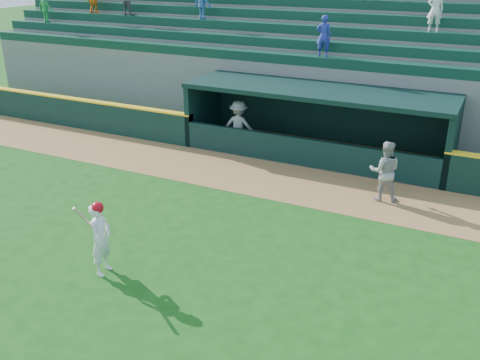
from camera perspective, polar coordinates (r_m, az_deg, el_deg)
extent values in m
plane|color=#154A12|center=(13.25, -3.10, -7.60)|extent=(120.00, 120.00, 0.00)
cube|color=olive|center=(17.23, 4.88, -0.19)|extent=(40.00, 3.00, 0.01)
cube|color=black|center=(25.12, -20.62, 7.23)|extent=(15.50, 0.30, 1.20)
cube|color=yellow|center=(24.98, -20.81, 8.62)|extent=(15.50, 0.32, 0.06)
imported|color=#989893|center=(16.13, 15.17, 0.91)|extent=(1.04, 0.90, 1.82)
imported|color=gray|center=(19.77, -0.14, 5.80)|extent=(1.30, 0.88, 1.87)
cube|color=slate|center=(19.69, 7.92, 2.69)|extent=(9.00, 2.60, 0.04)
cube|color=black|center=(21.15, -3.86, 7.48)|extent=(0.20, 2.60, 2.30)
cube|color=black|center=(18.50, 21.71, 3.66)|extent=(0.20, 2.60, 2.30)
cube|color=black|center=(20.53, 9.28, 6.76)|extent=(9.40, 0.20, 2.30)
cube|color=black|center=(19.02, 8.31, 9.39)|extent=(9.40, 2.80, 0.16)
cube|color=black|center=(18.44, 6.76, 2.94)|extent=(9.00, 0.16, 1.00)
cube|color=brown|center=(20.33, 8.69, 3.99)|extent=(8.40, 0.45, 0.10)
cube|color=slate|center=(20.93, 9.78, 7.91)|extent=(34.00, 0.85, 2.91)
cube|color=#0F3828|center=(20.47, 9.98, 12.26)|extent=(34.00, 0.60, 0.36)
cube|color=slate|center=(21.67, 10.50, 8.97)|extent=(34.00, 0.85, 3.36)
cube|color=#0F3828|center=(21.21, 10.76, 13.79)|extent=(34.00, 0.60, 0.36)
cube|color=slate|center=(22.42, 11.17, 9.97)|extent=(34.00, 0.85, 3.81)
cube|color=#0F3828|center=(21.96, 11.50, 15.22)|extent=(34.00, 0.60, 0.36)
cube|color=slate|center=(23.18, 11.80, 10.90)|extent=(34.00, 0.85, 4.26)
cube|color=#0F3828|center=(22.72, 12.20, 16.55)|extent=(34.00, 0.60, 0.36)
cube|color=slate|center=(23.95, 12.40, 11.77)|extent=(34.00, 0.85, 4.71)
cube|color=#0F3828|center=(23.50, 12.85, 17.79)|extent=(34.00, 0.60, 0.36)
cube|color=slate|center=(24.72, 12.96, 12.58)|extent=(34.00, 0.85, 5.16)
cube|color=slate|center=(25.50, 13.49, 13.34)|extent=(34.00, 0.85, 5.61)
cube|color=slate|center=(26.05, 13.80, 13.50)|extent=(34.50, 0.30, 5.61)
imported|color=navy|center=(20.48, 8.92, 14.95)|extent=(0.60, 0.45, 1.49)
imported|color=#1C7F34|center=(28.93, -20.01, 16.98)|extent=(1.00, 0.65, 1.46)
imported|color=white|center=(21.28, 20.11, 16.69)|extent=(0.62, 0.46, 1.53)
imported|color=#244F86|center=(24.42, -4.01, 18.42)|extent=(1.02, 0.72, 1.43)
imported|color=white|center=(12.40, -14.60, -6.14)|extent=(0.49, 0.67, 1.70)
sphere|color=red|center=(12.05, -14.97, -2.88)|extent=(0.27, 0.27, 0.27)
cylinder|color=#D0B985|center=(12.12, -16.17, -4.09)|extent=(0.24, 0.50, 0.76)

